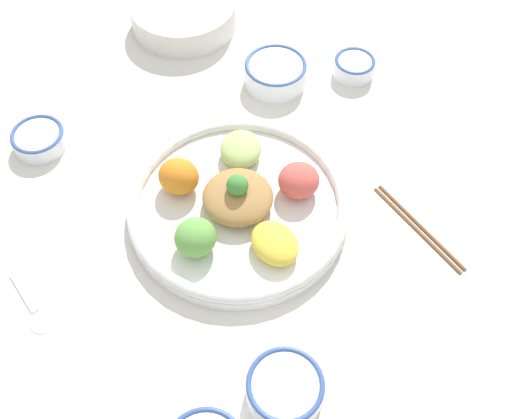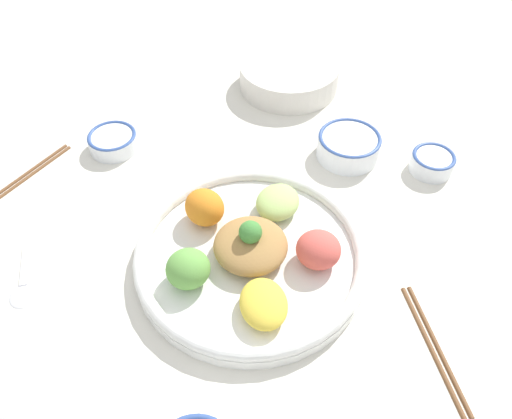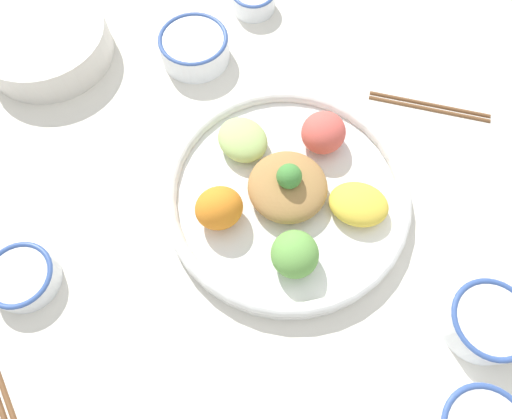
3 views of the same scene
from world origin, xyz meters
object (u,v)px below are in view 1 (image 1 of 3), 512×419
object	(u,v)px
rice_bowl_blue	(39,139)
side_serving_bowl	(183,13)
salad_platter	(238,203)
sauce_bowl_dark	(275,72)
rice_bowl_plain	(285,389)
chopsticks_pair_near	(419,227)
sauce_bowl_red	(354,66)
serving_spoon_main	(35,311)

from	to	relation	value
rice_bowl_blue	side_serving_bowl	bearing A→B (deg)	-67.87
salad_platter	rice_bowl_blue	bearing A→B (deg)	35.23
sauce_bowl_dark	rice_bowl_plain	bearing A→B (deg)	147.24
rice_bowl_plain	chopsticks_pair_near	bearing A→B (deg)	-72.59
rice_bowl_blue	rice_bowl_plain	xyz separation A→B (m)	(-0.61, -0.11, 0.01)
sauce_bowl_red	side_serving_bowl	bearing A→B (deg)	33.60
rice_bowl_blue	rice_bowl_plain	size ratio (longest dim) A/B	0.89
side_serving_bowl	serving_spoon_main	bearing A→B (deg)	132.00
serving_spoon_main	rice_bowl_blue	bearing A→B (deg)	-27.30
rice_bowl_blue	rice_bowl_plain	world-z (taller)	rice_bowl_plain
salad_platter	rice_bowl_blue	world-z (taller)	salad_platter
rice_bowl_blue	side_serving_bowl	world-z (taller)	side_serving_bowl
sauce_bowl_dark	chopsticks_pair_near	world-z (taller)	sauce_bowl_dark
rice_bowl_blue	serving_spoon_main	distance (m)	0.33
salad_platter	sauce_bowl_red	bearing A→B (deg)	-66.74
salad_platter	side_serving_bowl	world-z (taller)	salad_platter
rice_bowl_blue	sauce_bowl_dark	distance (m)	0.46
sauce_bowl_dark	serving_spoon_main	xyz separation A→B (m)	(-0.21, 0.58, -0.02)
salad_platter	rice_bowl_plain	size ratio (longest dim) A/B	3.45
rice_bowl_blue	sauce_bowl_dark	size ratio (longest dim) A/B	0.79
sauce_bowl_dark	serving_spoon_main	size ratio (longest dim) A/B	0.96
rice_bowl_blue	chopsticks_pair_near	xyz separation A→B (m)	(-0.51, -0.45, -0.02)
salad_platter	side_serving_bowl	xyz separation A→B (m)	(0.47, -0.16, 0.01)
rice_bowl_plain	sauce_bowl_dark	bearing A→B (deg)	-32.76
rice_bowl_blue	side_serving_bowl	size ratio (longest dim) A/B	0.43
salad_platter	chopsticks_pair_near	xyz separation A→B (m)	(-0.19, -0.23, -0.02)
side_serving_bowl	rice_bowl_plain	bearing A→B (deg)	160.72
sauce_bowl_dark	sauce_bowl_red	bearing A→B (deg)	-114.23
rice_bowl_blue	chopsticks_pair_near	distance (m)	0.68
salad_platter	side_serving_bowl	bearing A→B (deg)	-18.62
sauce_bowl_dark	side_serving_bowl	world-z (taller)	side_serving_bowl
rice_bowl_blue	sauce_bowl_red	bearing A→B (deg)	-105.00
serving_spoon_main	chopsticks_pair_near	bearing A→B (deg)	-113.17
sauce_bowl_red	side_serving_bowl	distance (m)	0.38
salad_platter	chopsticks_pair_near	size ratio (longest dim) A/B	1.81
sauce_bowl_red	chopsticks_pair_near	distance (m)	0.37
sauce_bowl_dark	side_serving_bowl	size ratio (longest dim) A/B	0.54
sauce_bowl_red	side_serving_bowl	xyz separation A→B (m)	(0.31, 0.21, 0.01)
side_serving_bowl	chopsticks_pair_near	bearing A→B (deg)	-173.77
rice_bowl_blue	sauce_bowl_dark	bearing A→B (deg)	-101.84
salad_platter	sauce_bowl_dark	bearing A→B (deg)	-45.20
sauce_bowl_red	chopsticks_pair_near	world-z (taller)	sauce_bowl_red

